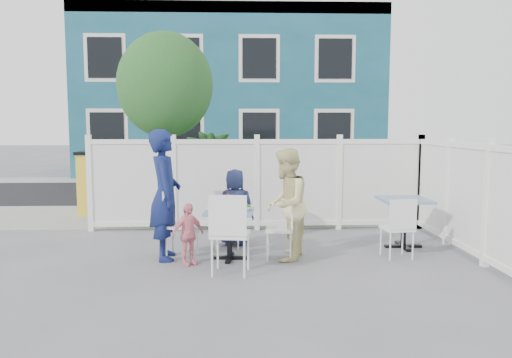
{
  "coord_description": "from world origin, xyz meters",
  "views": [
    {
      "loc": [
        -0.23,
        -6.27,
        1.85
      ],
      "look_at": [
        0.03,
        0.87,
        1.07
      ],
      "focal_mm": 35.0,
      "sensor_mm": 36.0,
      "label": 1
    }
  ],
  "objects_px": {
    "chair_left": "(176,219)",
    "chair_right": "(285,224)",
    "utility_cabinet": "(97,185)",
    "woman": "(286,204)",
    "man": "(165,195)",
    "boy": "(235,207)",
    "spare_table": "(404,210)",
    "chair_back": "(227,214)",
    "toddler": "(188,234)",
    "chair_near": "(229,228)",
    "main_table": "(229,221)"
  },
  "relations": [
    {
      "from": "woman",
      "to": "boy",
      "type": "relative_size",
      "value": 1.3
    },
    {
      "from": "chair_right",
      "to": "man",
      "type": "distance_m",
      "value": 1.69
    },
    {
      "from": "man",
      "to": "toddler",
      "type": "distance_m",
      "value": 0.67
    },
    {
      "from": "chair_back",
      "to": "woman",
      "type": "bearing_deg",
      "value": 136.7
    },
    {
      "from": "main_table",
      "to": "chair_right",
      "type": "xyz_separation_m",
      "value": [
        0.76,
        -0.0,
        -0.04
      ]
    },
    {
      "from": "chair_near",
      "to": "boy",
      "type": "height_order",
      "value": "boy"
    },
    {
      "from": "spare_table",
      "to": "toddler",
      "type": "height_order",
      "value": "toddler"
    },
    {
      "from": "spare_table",
      "to": "chair_left",
      "type": "height_order",
      "value": "chair_left"
    },
    {
      "from": "main_table",
      "to": "chair_left",
      "type": "distance_m",
      "value": 0.75
    },
    {
      "from": "main_table",
      "to": "man",
      "type": "relative_size",
      "value": 0.39
    },
    {
      "from": "chair_right",
      "to": "chair_near",
      "type": "height_order",
      "value": "chair_near"
    },
    {
      "from": "utility_cabinet",
      "to": "chair_back",
      "type": "relative_size",
      "value": 1.47
    },
    {
      "from": "chair_near",
      "to": "chair_back",
      "type": "bearing_deg",
      "value": 100.61
    },
    {
      "from": "spare_table",
      "to": "chair_back",
      "type": "distance_m",
      "value": 2.67
    },
    {
      "from": "toddler",
      "to": "chair_back",
      "type": "bearing_deg",
      "value": 25.88
    },
    {
      "from": "man",
      "to": "toddler",
      "type": "bearing_deg",
      "value": -141.77
    },
    {
      "from": "chair_near",
      "to": "woman",
      "type": "relative_size",
      "value": 0.66
    },
    {
      "from": "chair_left",
      "to": "woman",
      "type": "bearing_deg",
      "value": 91.83
    },
    {
      "from": "main_table",
      "to": "spare_table",
      "type": "xyz_separation_m",
      "value": [
        2.62,
        0.57,
        0.05
      ]
    },
    {
      "from": "chair_left",
      "to": "chair_back",
      "type": "xyz_separation_m",
      "value": [
        0.69,
        0.66,
        -0.07
      ]
    },
    {
      "from": "toddler",
      "to": "spare_table",
      "type": "bearing_deg",
      "value": -23.01
    },
    {
      "from": "chair_near",
      "to": "boy",
      "type": "bearing_deg",
      "value": 96.01
    },
    {
      "from": "woman",
      "to": "boy",
      "type": "height_order",
      "value": "woman"
    },
    {
      "from": "chair_back",
      "to": "chair_near",
      "type": "xyz_separation_m",
      "value": [
        0.06,
        -1.48,
        0.1
      ]
    },
    {
      "from": "spare_table",
      "to": "boy",
      "type": "height_order",
      "value": "boy"
    },
    {
      "from": "chair_right",
      "to": "toddler",
      "type": "bearing_deg",
      "value": 107.11
    },
    {
      "from": "utility_cabinet",
      "to": "main_table",
      "type": "distance_m",
      "value": 4.5
    },
    {
      "from": "main_table",
      "to": "boy",
      "type": "relative_size",
      "value": 0.6
    },
    {
      "from": "utility_cabinet",
      "to": "woman",
      "type": "height_order",
      "value": "woman"
    },
    {
      "from": "chair_left",
      "to": "chair_near",
      "type": "relative_size",
      "value": 0.95
    },
    {
      "from": "chair_left",
      "to": "chair_right",
      "type": "bearing_deg",
      "value": 92.65
    },
    {
      "from": "utility_cabinet",
      "to": "toddler",
      "type": "relative_size",
      "value": 1.51
    },
    {
      "from": "utility_cabinet",
      "to": "woman",
      "type": "xyz_separation_m",
      "value": [
        3.56,
        -3.56,
        0.14
      ]
    },
    {
      "from": "toddler",
      "to": "chair_left",
      "type": "bearing_deg",
      "value": 82.12
    },
    {
      "from": "utility_cabinet",
      "to": "woman",
      "type": "relative_size",
      "value": 0.81
    },
    {
      "from": "toddler",
      "to": "man",
      "type": "bearing_deg",
      "value": 98.54
    },
    {
      "from": "woman",
      "to": "toddler",
      "type": "xyz_separation_m",
      "value": [
        -1.32,
        -0.24,
        -0.35
      ]
    },
    {
      "from": "spare_table",
      "to": "woman",
      "type": "xyz_separation_m",
      "value": [
        -1.84,
        -0.59,
        0.19
      ]
    },
    {
      "from": "man",
      "to": "boy",
      "type": "distance_m",
      "value": 1.26
    },
    {
      "from": "chair_left",
      "to": "chair_right",
      "type": "distance_m",
      "value": 1.51
    },
    {
      "from": "utility_cabinet",
      "to": "man",
      "type": "xyz_separation_m",
      "value": [
        1.9,
        -3.47,
        0.27
      ]
    },
    {
      "from": "utility_cabinet",
      "to": "chair_near",
      "type": "xyz_separation_m",
      "value": [
        2.8,
        -4.28,
        -0.03
      ]
    },
    {
      "from": "chair_right",
      "to": "toddler",
      "type": "xyz_separation_m",
      "value": [
        -1.31,
        -0.26,
        -0.08
      ]
    },
    {
      "from": "chair_right",
      "to": "chair_back",
      "type": "bearing_deg",
      "value": 53.37
    },
    {
      "from": "main_table",
      "to": "toddler",
      "type": "relative_size",
      "value": 0.85
    },
    {
      "from": "utility_cabinet",
      "to": "chair_left",
      "type": "xyz_separation_m",
      "value": [
        2.04,
        -3.45,
        -0.06
      ]
    },
    {
      "from": "chair_right",
      "to": "toddler",
      "type": "distance_m",
      "value": 1.33
    },
    {
      "from": "boy",
      "to": "chair_near",
      "type": "bearing_deg",
      "value": 90.06
    },
    {
      "from": "chair_right",
      "to": "woman",
      "type": "bearing_deg",
      "value": -142.58
    },
    {
      "from": "chair_right",
      "to": "woman",
      "type": "relative_size",
      "value": 0.55
    }
  ]
}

